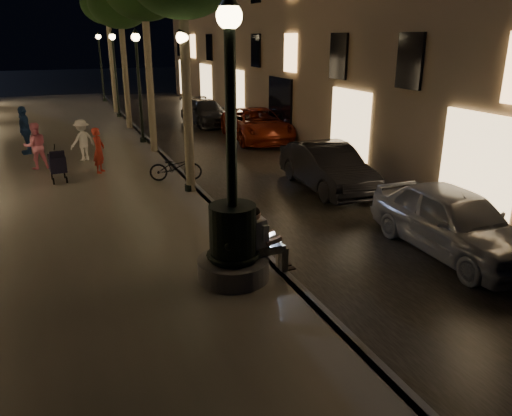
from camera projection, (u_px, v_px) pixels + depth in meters
name	position (u px, v px, depth m)	size (l,w,h in m)	color
ground	(155.00, 150.00, 21.60)	(120.00, 120.00, 0.00)	black
cobble_lane	(221.00, 145.00, 22.66)	(6.00, 45.00, 0.02)	black
promenade	(56.00, 156.00, 20.15)	(8.00, 45.00, 0.20)	#68635B
curb_strip	(155.00, 148.00, 21.57)	(0.25, 45.00, 0.20)	#59595B
fountain_lamppost	(233.00, 230.00, 9.46)	(1.40, 1.40, 5.21)	#59595B
seated_man_laptop	(262.00, 238.00, 9.77)	(1.04, 0.35, 1.41)	gray
tree_third	(119.00, 4.00, 23.87)	(3.00, 3.00, 7.20)	#6B604C
tree_far	(107.00, 4.00, 29.06)	(3.00, 3.00, 7.50)	#6B604C
lamp_curb_a	(185.00, 90.00, 14.30)	(0.36, 0.36, 4.81)	black
lamp_curb_b	(138.00, 72.00, 21.31)	(0.36, 0.36, 4.81)	black
lamp_curb_c	(115.00, 63.00, 28.32)	(0.36, 0.36, 4.81)	black
lamp_curb_d	(100.00, 58.00, 35.33)	(0.36, 0.36, 4.81)	black
stroller	(57.00, 163.00, 16.07)	(0.55, 1.18, 1.20)	black
car_front	(454.00, 221.00, 11.19)	(1.79, 4.46, 1.52)	#999BA0
car_second	(327.00, 167.00, 15.90)	(1.55, 4.45, 1.47)	black
car_third	(257.00, 125.00, 23.50)	(2.45, 5.32, 1.48)	#9C2B13
car_rear	(206.00, 112.00, 27.75)	(1.88, 4.62, 1.34)	#28292D
pedestrian_red	(99.00, 150.00, 17.10)	(0.57, 0.37, 1.56)	red
pedestrian_pink	(36.00, 146.00, 17.58)	(0.80, 0.62, 1.64)	pink
pedestrian_white	(82.00, 140.00, 18.77)	(1.00, 0.58, 1.56)	white
pedestrian_blue	(25.00, 130.00, 19.82)	(1.11, 0.46, 1.90)	navy
bicycle	(176.00, 167.00, 16.25)	(0.59, 1.69, 0.89)	black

